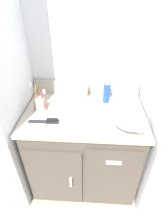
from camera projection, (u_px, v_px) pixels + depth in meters
ground_plane at (84, 176)px, 1.69m from camera, size 6.00×6.00×0.00m
wall_back at (87, 50)px, 1.32m from camera, size 1.04×0.08×2.20m
wall_left at (7, 64)px, 1.07m from camera, size 0.08×0.64×2.20m
wall_right at (165, 67)px, 1.03m from camera, size 0.08×0.64×2.20m
vanity at (84, 147)px, 1.46m from camera, size 0.86×0.57×0.75m
backsplash at (86, 88)px, 1.44m from camera, size 0.86×0.02×0.11m
sink_faucet at (86, 94)px, 1.37m from camera, size 0.09×0.09×0.14m
toothbrush_cup at (40, 103)px, 1.25m from camera, size 0.11×0.07×0.21m
soap_dispenser at (85, 91)px, 1.38m from camera, size 0.05×0.06×0.15m
shaving_cream_can at (107, 92)px, 1.31m from camera, size 0.05×0.05×0.18m
hairbrush at (48, 121)px, 1.15m from camera, size 0.20×0.03×0.03m
hand_towel at (132, 121)px, 1.10m from camera, size 0.22×0.21×0.09m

